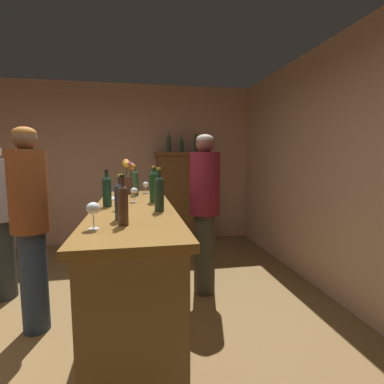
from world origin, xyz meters
name	(u,v)px	position (x,y,z in m)	size (l,w,h in m)	color
floor	(72,354)	(0.00, 0.00, 0.00)	(7.71, 7.71, 0.00)	brown
wall_back	(106,165)	(0.00, 3.03, 1.35)	(5.15, 0.12, 2.71)	tan
wall_right	(378,172)	(2.57, 0.00, 1.35)	(0.12, 6.05, 2.71)	tan
bar_counter	(135,269)	(0.49, 0.23, 0.54)	(0.63, 2.24, 1.08)	brown
display_cabinet	(183,196)	(1.28, 2.74, 0.82)	(0.93, 0.39, 1.57)	brown
wine_bottle_syrah	(123,203)	(0.43, -0.43, 1.21)	(0.06, 0.06, 0.30)	#482E20
wine_bottle_pinot	(154,185)	(0.67, 0.44, 1.23)	(0.08, 0.08, 0.33)	#16391A
wine_bottle_merlot	(107,190)	(0.28, 0.27, 1.22)	(0.07, 0.07, 0.30)	#153423
wine_bottle_malbec	(135,182)	(0.50, 0.95, 1.22)	(0.06, 0.06, 0.32)	#2B4D2E
wine_bottle_chardonnay	(121,199)	(0.41, -0.26, 1.21)	(0.08, 0.08, 0.30)	#242C39
wine_bottle_riesling	(159,192)	(0.68, -0.01, 1.23)	(0.07, 0.07, 0.33)	#1F3121
wine_glass_front	(119,196)	(0.38, 0.10, 1.19)	(0.07, 0.07, 0.15)	white
wine_glass_mid	(134,192)	(0.49, 0.48, 1.17)	(0.06, 0.06, 0.13)	white
wine_glass_rear	(146,185)	(0.62, 1.14, 1.17)	(0.07, 0.07, 0.13)	white
wine_glass_spare	(93,209)	(0.27, -0.50, 1.19)	(0.08, 0.08, 0.15)	white
flower_arrangement	(130,177)	(0.44, 1.19, 1.26)	(0.16, 0.15, 0.38)	#482C21
cheese_plate	(115,198)	(0.31, 0.71, 1.09)	(0.19, 0.19, 0.01)	white
display_bottle_left	(169,143)	(1.06, 2.74, 1.72)	(0.07, 0.07, 0.33)	#2D4934
display_bottle_midleft	(182,145)	(1.27, 2.74, 1.69)	(0.06, 0.06, 0.29)	#26492C
display_bottle_center	(196,144)	(1.52, 2.74, 1.71)	(0.07, 0.07, 0.32)	#2A4529
patron_redhead	(30,220)	(-0.36, 0.39, 0.97)	(0.30, 0.30, 1.73)	#26364C
bartender	(205,207)	(1.23, 0.81, 0.96)	(0.32, 0.32, 1.72)	#333327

